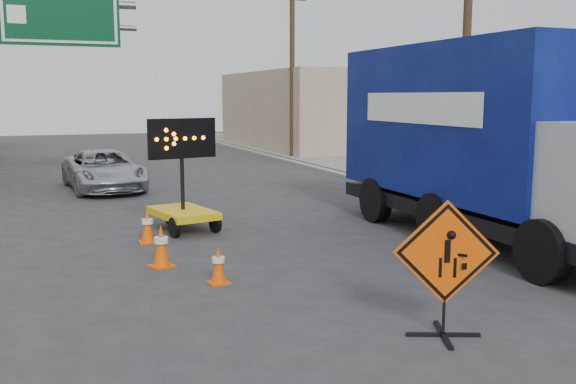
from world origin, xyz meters
TOP-DOWN VIEW (x-y plane):
  - ground at (0.00, 0.00)m, footprint 100.00×100.00m
  - curb_right at (7.20, 15.00)m, footprint 0.40×60.00m
  - sidewalk_right at (9.50, 15.00)m, footprint 4.00×60.00m
  - building_right_far at (13.00, 30.00)m, footprint 10.00×14.00m
  - highway_gantry at (-4.43, 17.96)m, footprint 6.18×0.38m
  - utility_pole_near at (8.00, 10.00)m, footprint 1.80×0.26m
  - utility_pole_far at (8.00, 24.00)m, footprint 1.80×0.26m
  - construction_sign at (0.81, 0.61)m, footprint 1.29×0.93m
  - arrow_board at (-0.94, 8.66)m, footprint 1.66×2.06m
  - pickup_truck at (-2.03, 16.24)m, footprint 2.64×5.05m
  - box_truck at (5.12, 5.18)m, footprint 2.93×9.08m
  - cone_a at (-1.33, 4.07)m, footprint 0.37×0.37m
  - cone_b at (-2.03, 5.51)m, footprint 0.52×0.52m
  - cone_c at (-1.95, 7.64)m, footprint 0.40×0.40m

SIDE VIEW (x-z plane):
  - ground at x=0.00m, z-range 0.00..0.00m
  - curb_right at x=7.20m, z-range 0.00..0.12m
  - sidewalk_right at x=9.50m, z-range 0.00..0.15m
  - cone_a at x=-1.33m, z-range 0.00..0.66m
  - cone_c at x=-1.95m, z-range 0.00..0.74m
  - cone_b at x=-2.03m, z-range 0.00..0.81m
  - arrow_board at x=-0.94m, z-range -0.73..1.94m
  - pickup_truck at x=-2.03m, z-range 0.00..1.36m
  - construction_sign at x=0.81m, z-range 0.05..1.89m
  - box_truck at x=5.12m, z-range -0.20..4.11m
  - building_right_far at x=13.00m, z-range 0.00..4.60m
  - utility_pole_near at x=8.00m, z-range 0.18..9.18m
  - utility_pole_far at x=8.00m, z-range 0.18..9.18m
  - highway_gantry at x=-4.43m, z-range 1.62..8.52m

